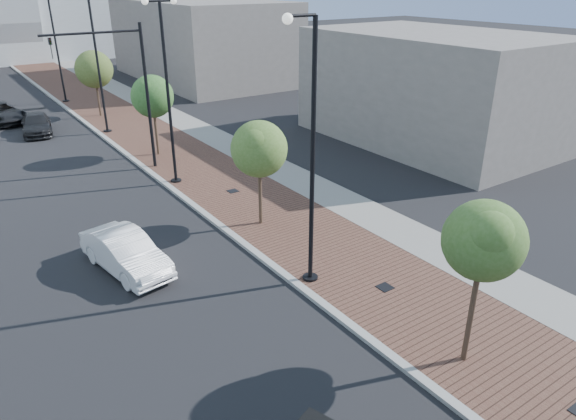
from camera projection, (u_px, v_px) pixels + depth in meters
sidewalk at (121, 111)px, 42.94m from camera, size 7.00×140.00×0.12m
concrete_strip at (152, 106)px, 44.34m from camera, size 2.40×140.00×0.13m
curb at (77, 116)px, 41.12m from camera, size 0.30×140.00×0.14m
white_sedan at (126, 253)px, 19.37m from camera, size 2.32×4.69×1.48m
dark_car_mid at (0, 113)px, 39.29m from camera, size 3.65×5.82×1.50m
dark_car_far at (36, 124)px, 36.65m from camera, size 2.62×4.89×1.35m
pedestrian at (248, 145)px, 31.12m from camera, size 0.80×0.63×1.92m
streetlight_1 at (310, 169)px, 17.11m from camera, size 1.44×0.56×9.21m
streetlight_2 at (168, 93)px, 25.98m from camera, size 1.72×0.56×9.28m
streetlight_3 at (97, 71)px, 35.12m from camera, size 1.44×0.56×9.21m
streetlight_4 at (56, 46)px, 43.99m from camera, size 1.72×0.56×9.28m
traffic_mast at (130, 83)px, 27.69m from camera, size 5.09×0.20×8.00m
tree_0 at (484, 240)px, 13.40m from camera, size 2.23×2.15×5.02m
tree_1 at (260, 149)px, 21.81m from camera, size 2.45×2.41×4.75m
tree_2 at (153, 96)px, 30.76m from camera, size 2.53×2.51×4.95m
tree_3 at (95, 69)px, 39.76m from camera, size 2.83×2.83×5.11m
commercial_block_ne at (201, 40)px, 55.32m from camera, size 12.00×22.00×8.00m
commercial_block_e at (432, 88)px, 34.04m from camera, size 10.00×16.00×7.00m
utility_cover_1 at (385, 287)px, 18.32m from camera, size 0.50×0.50×0.02m
utility_cover_2 at (233, 191)px, 26.58m from camera, size 0.50×0.50×0.02m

